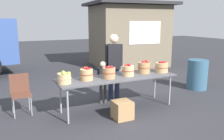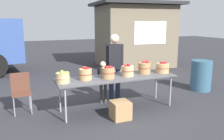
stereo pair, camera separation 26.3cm
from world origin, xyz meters
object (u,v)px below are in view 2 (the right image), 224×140
object	(u,v)px
vendor_adult	(115,62)
produce_crate	(120,110)
apple_basket_red_1	(108,72)
apple_basket_red_3	(144,68)
child_customer	(103,79)
apple_basket_red_2	(128,70)
apple_basket_red_4	(163,68)
market_table	(117,79)
apple_basket_green_0	(63,77)
trash_barrel	(201,75)
folding_chair	(21,89)
apple_basket_red_0	(86,74)

from	to	relation	value
vendor_adult	produce_crate	bearing A→B (deg)	89.57
apple_basket_red_1	apple_basket_red_3	bearing A→B (deg)	6.20
vendor_adult	child_customer	bearing A→B (deg)	35.64
apple_basket_red_2	apple_basket_red_4	xyz separation A→B (m)	(0.93, -0.01, -0.01)
child_customer	apple_basket_red_2	bearing A→B (deg)	141.51
apple_basket_red_4	market_table	bearing A→B (deg)	179.11
child_customer	apple_basket_red_4	bearing A→B (deg)	171.45
market_table	apple_basket_red_4	xyz separation A→B (m)	(1.18, -0.02, 0.16)
apple_basket_green_0	apple_basket_red_2	size ratio (longest dim) A/B	1.01
apple_basket_red_1	child_customer	world-z (taller)	child_customer
apple_basket_red_1	trash_barrel	bearing A→B (deg)	8.78
apple_basket_red_4	vendor_adult	bearing A→B (deg)	147.93
apple_basket_red_1	folding_chair	world-z (taller)	apple_basket_red_1
child_customer	apple_basket_red_0	bearing A→B (deg)	50.95
apple_basket_green_0	vendor_adult	xyz separation A→B (m)	(1.40, 0.64, 0.11)
apple_basket_red_0	apple_basket_red_2	distance (m)	0.97
trash_barrel	produce_crate	world-z (taller)	trash_barrel
apple_basket_red_1	apple_basket_red_2	xyz separation A→B (m)	(0.48, 0.02, -0.00)
apple_basket_red_2	child_customer	size ratio (longest dim) A/B	0.28
apple_basket_red_2	apple_basket_red_3	bearing A→B (deg)	10.35
apple_basket_red_3	vendor_adult	xyz separation A→B (m)	(-0.54, 0.53, 0.09)
apple_basket_red_3	child_customer	xyz separation A→B (m)	(-0.89, 0.41, -0.28)
apple_basket_red_1	trash_barrel	distance (m)	3.13
market_table	apple_basket_red_3	xyz separation A→B (m)	(0.73, 0.08, 0.18)
apple_basket_red_1	apple_basket_red_2	bearing A→B (deg)	2.00
apple_basket_green_0	apple_basket_red_1	distance (m)	0.98
child_customer	folding_chair	distance (m)	1.86
apple_basket_red_4	child_customer	xyz separation A→B (m)	(-1.34, 0.50, -0.26)
apple_basket_red_0	apple_basket_red_1	size ratio (longest dim) A/B	0.96
child_customer	folding_chair	world-z (taller)	child_customer
apple_basket_green_0	apple_basket_red_1	world-z (taller)	apple_basket_red_1
market_table	apple_basket_red_3	size ratio (longest dim) A/B	8.60
apple_basket_red_1	produce_crate	xyz separation A→B (m)	(0.07, -0.49, -0.70)
trash_barrel	produce_crate	bearing A→B (deg)	-162.13
market_table	trash_barrel	world-z (taller)	trash_barrel
produce_crate	apple_basket_red_1	bearing A→B (deg)	98.22
apple_basket_red_0	child_customer	size ratio (longest dim) A/B	0.28
folding_chair	produce_crate	bearing A→B (deg)	-34.29
child_customer	apple_basket_green_0	bearing A→B (deg)	38.36
apple_basket_green_0	apple_basket_red_3	bearing A→B (deg)	3.41
trash_barrel	produce_crate	size ratio (longest dim) A/B	2.34
apple_basket_red_1	produce_crate	distance (m)	0.86
vendor_adult	apple_basket_green_0	bearing A→B (deg)	41.48
apple_basket_red_3	apple_basket_red_1	bearing A→B (deg)	-173.80
apple_basket_red_4	apple_basket_red_2	bearing A→B (deg)	179.62
apple_basket_red_0	apple_basket_red_4	size ratio (longest dim) A/B	0.89
folding_chair	produce_crate	xyz separation A→B (m)	(1.85, -1.18, -0.32)
apple_basket_red_0	apple_basket_red_4	distance (m)	1.90
apple_basket_red_0	produce_crate	xyz separation A→B (m)	(0.56, -0.55, -0.70)
apple_basket_red_0	apple_basket_red_1	world-z (taller)	apple_basket_red_0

